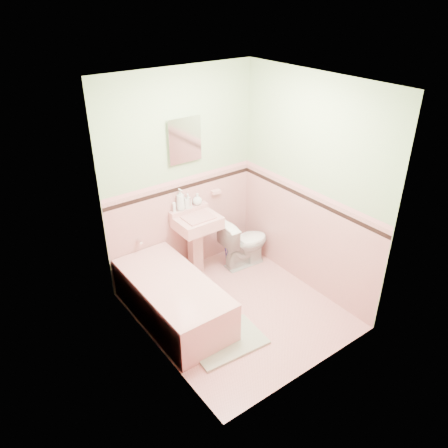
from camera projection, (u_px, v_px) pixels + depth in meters
floor at (237, 310)px, 5.02m from camera, size 2.20×2.20×0.00m
ceiling at (241, 83)px, 3.81m from camera, size 2.20×2.20×0.00m
wall_back at (181, 177)px, 5.19m from camera, size 2.50×0.00×2.50m
wall_front at (321, 261)px, 3.64m from camera, size 2.50×0.00×2.50m
wall_left at (149, 243)px, 3.89m from camera, size 0.00×2.50×2.50m
wall_right at (310, 187)px, 4.93m from camera, size 0.00×2.50×2.50m
wainscot_back at (184, 226)px, 5.49m from camera, size 2.00×0.00×2.00m
wainscot_front at (313, 321)px, 3.96m from camera, size 2.00×0.00×2.00m
wainscot_left at (156, 301)px, 4.21m from camera, size 0.00×2.20×2.20m
wainscot_right at (304, 238)px, 5.24m from camera, size 0.00×2.20×2.20m
accent_back at (182, 188)px, 5.24m from camera, size 2.00×0.00×2.00m
accent_front at (318, 273)px, 3.71m from camera, size 2.00×0.00×2.00m
accent_left at (152, 254)px, 3.97m from camera, size 0.00×2.20×2.20m
accent_right at (307, 198)px, 4.99m from camera, size 0.00×2.20×2.20m
cap_back at (182, 180)px, 5.19m from camera, size 2.00×0.00×2.00m
cap_front at (319, 263)px, 3.66m from camera, size 2.00×0.00×2.00m
cap_left at (151, 245)px, 3.92m from camera, size 0.00×2.20×2.20m
cap_right at (308, 190)px, 4.94m from camera, size 0.00×2.20×2.20m
bathtub at (173, 300)px, 4.81m from camera, size 0.70×1.50×0.45m
tub_faucet at (139, 241)px, 5.13m from camera, size 0.04×0.12×0.04m
sink at (198, 246)px, 5.45m from camera, size 0.51×0.48×0.81m
sink_faucet at (190, 202)px, 5.29m from camera, size 0.02×0.02×0.10m
medicine_cabinet at (184, 140)px, 4.98m from camera, size 0.36×0.04×0.45m
soap_dish at (216, 192)px, 5.55m from camera, size 0.12×0.07×0.04m
soap_bottle_left at (180, 200)px, 5.24m from camera, size 0.11×0.11×0.27m
soap_bottle_mid at (188, 201)px, 5.31m from camera, size 0.11×0.11×0.18m
soap_bottle_right at (197, 199)px, 5.39m from camera, size 0.15×0.15×0.15m
tube at (174, 207)px, 5.23m from camera, size 0.05×0.05×0.12m
toilet at (244, 242)px, 5.69m from camera, size 0.66×0.40×0.65m
bucket at (233, 255)px, 5.82m from camera, size 0.25×0.25×0.22m
bath_mat at (227, 342)px, 4.55m from camera, size 0.79×0.56×0.03m
shoe at (228, 337)px, 4.55m from camera, size 0.17×0.13×0.06m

